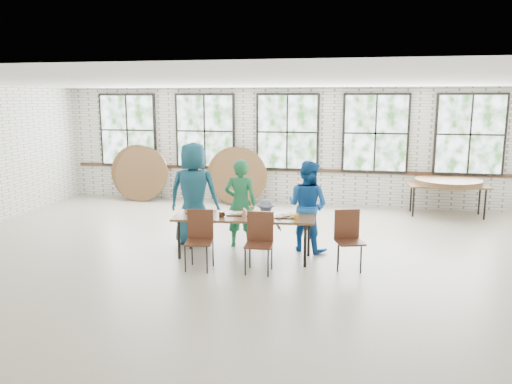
% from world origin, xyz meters
% --- Properties ---
extents(room, '(12.00, 12.00, 12.00)m').
position_xyz_m(room, '(0.00, 4.44, 1.83)').
color(room, '#B9A893').
rests_on(room, ground).
extents(dining_table, '(2.46, 1.01, 0.74)m').
position_xyz_m(dining_table, '(-0.08, -0.19, 0.69)').
color(dining_table, brown).
rests_on(dining_table, ground).
extents(chair_near_left, '(0.48, 0.47, 0.95)m').
position_xyz_m(chair_near_left, '(-0.67, -0.84, 0.56)').
color(chair_near_left, '#512B1B').
rests_on(chair_near_left, ground).
extents(chair_near_right, '(0.45, 0.43, 0.95)m').
position_xyz_m(chair_near_right, '(0.30, -0.80, 0.56)').
color(chair_near_right, '#512B1B').
rests_on(chair_near_right, ground).
extents(chair_spare, '(0.53, 0.52, 0.95)m').
position_xyz_m(chair_spare, '(1.68, -0.36, 0.56)').
color(chair_spare, '#512B1B').
rests_on(chair_spare, ground).
extents(adult_teal, '(0.98, 0.67, 1.93)m').
position_xyz_m(adult_teal, '(-1.20, 0.46, 0.96)').
color(adult_teal, navy).
rests_on(adult_teal, ground).
extents(adult_green, '(0.64, 0.46, 1.64)m').
position_xyz_m(adult_green, '(-0.30, 0.46, 0.82)').
color(adult_green, '#1D6F41').
rests_on(adult_green, ground).
extents(toddler, '(0.68, 0.55, 0.92)m').
position_xyz_m(toddler, '(0.17, 0.46, 0.46)').
color(toddler, '#14143F').
rests_on(toddler, ground).
extents(adult_blue, '(0.98, 0.90, 1.64)m').
position_xyz_m(adult_blue, '(0.93, 0.46, 0.82)').
color(adult_blue, '#1755A2').
rests_on(adult_blue, ground).
extents(storage_table, '(1.85, 0.89, 0.74)m').
position_xyz_m(storage_table, '(3.88, 3.84, 0.69)').
color(storage_table, brown).
rests_on(storage_table, ground).
extents(tabletop_clutter, '(1.98, 0.58, 0.11)m').
position_xyz_m(tabletop_clutter, '(0.01, -0.24, 0.77)').
color(tabletop_clutter, black).
rests_on(tabletop_clutter, dining_table).
extents(round_tops_stacked, '(1.50, 1.50, 0.13)m').
position_xyz_m(round_tops_stacked, '(3.88, 3.84, 0.80)').
color(round_tops_stacked, brown).
rests_on(round_tops_stacked, storage_table).
extents(round_tops_leaning, '(4.36, 0.44, 1.50)m').
position_xyz_m(round_tops_leaning, '(-2.64, 4.16, 0.73)').
color(round_tops_leaning, brown).
rests_on(round_tops_leaning, ground).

